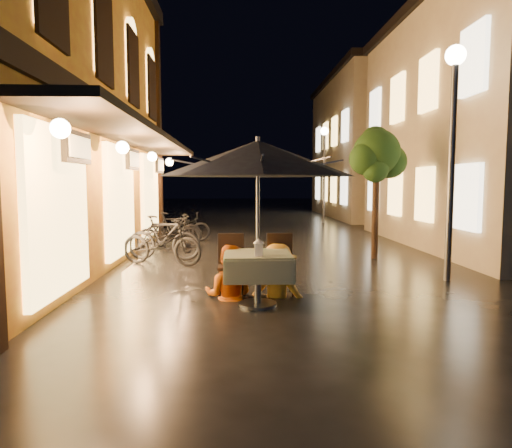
{
  "coord_description": "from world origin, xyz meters",
  "views": [
    {
      "loc": [
        -0.9,
        -6.13,
        1.81
      ],
      "look_at": [
        -0.58,
        1.04,
        1.15
      ],
      "focal_mm": 32.0,
      "sensor_mm": 36.0,
      "label": 1
    }
  ],
  "objects_px": {
    "person_orange": "(229,246)",
    "bicycle_0": "(162,243)",
    "person_yellow": "(278,245)",
    "streetlamp_near": "(453,120)",
    "table_lantern": "(259,246)",
    "patio_umbrella": "(258,158)",
    "cafe_table": "(258,266)"
  },
  "relations": [
    {
      "from": "person_orange",
      "to": "bicycle_0",
      "type": "xyz_separation_m",
      "value": [
        -1.51,
        2.89,
        -0.32
      ]
    },
    {
      "from": "person_yellow",
      "to": "person_orange",
      "type": "bearing_deg",
      "value": 21.51
    },
    {
      "from": "person_yellow",
      "to": "streetlamp_near",
      "type": "bearing_deg",
      "value": -146.83
    },
    {
      "from": "table_lantern",
      "to": "person_orange",
      "type": "relative_size",
      "value": 0.15
    },
    {
      "from": "patio_umbrella",
      "to": "table_lantern",
      "type": "xyz_separation_m",
      "value": [
        -0.0,
        -0.27,
        -1.23
      ]
    },
    {
      "from": "cafe_table",
      "to": "person_yellow",
      "type": "height_order",
      "value": "person_yellow"
    },
    {
      "from": "patio_umbrella",
      "to": "person_yellow",
      "type": "relative_size",
      "value": 1.74
    },
    {
      "from": "patio_umbrella",
      "to": "table_lantern",
      "type": "relative_size",
      "value": 11.35
    },
    {
      "from": "streetlamp_near",
      "to": "cafe_table",
      "type": "xyz_separation_m",
      "value": [
        -3.58,
        -1.56,
        -2.33
      ]
    },
    {
      "from": "streetlamp_near",
      "to": "person_orange",
      "type": "xyz_separation_m",
      "value": [
        -4.02,
        -1.06,
        -2.1
      ]
    },
    {
      "from": "person_orange",
      "to": "person_yellow",
      "type": "distance_m",
      "value": 0.79
    },
    {
      "from": "streetlamp_near",
      "to": "bicycle_0",
      "type": "height_order",
      "value": "streetlamp_near"
    },
    {
      "from": "bicycle_0",
      "to": "cafe_table",
      "type": "bearing_deg",
      "value": -131.49
    },
    {
      "from": "streetlamp_near",
      "to": "patio_umbrella",
      "type": "xyz_separation_m",
      "value": [
        -3.58,
        -1.56,
        -0.77
      ]
    },
    {
      "from": "patio_umbrella",
      "to": "person_orange",
      "type": "relative_size",
      "value": 1.74
    },
    {
      "from": "table_lantern",
      "to": "person_yellow",
      "type": "bearing_deg",
      "value": 67.65
    },
    {
      "from": "streetlamp_near",
      "to": "patio_umbrella",
      "type": "relative_size",
      "value": 1.49
    },
    {
      "from": "patio_umbrella",
      "to": "table_lantern",
      "type": "distance_m",
      "value": 1.26
    },
    {
      "from": "patio_umbrella",
      "to": "table_lantern",
      "type": "height_order",
      "value": "patio_umbrella"
    },
    {
      "from": "cafe_table",
      "to": "person_yellow",
      "type": "xyz_separation_m",
      "value": [
        0.35,
        0.57,
        0.23
      ]
    },
    {
      "from": "person_orange",
      "to": "patio_umbrella",
      "type": "bearing_deg",
      "value": 143.47
    },
    {
      "from": "streetlamp_near",
      "to": "person_yellow",
      "type": "bearing_deg",
      "value": -163.03
    },
    {
      "from": "table_lantern",
      "to": "patio_umbrella",
      "type": "bearing_deg",
      "value": 90.0
    },
    {
      "from": "person_orange",
      "to": "bicycle_0",
      "type": "distance_m",
      "value": 3.27
    },
    {
      "from": "table_lantern",
      "to": "cafe_table",
      "type": "bearing_deg",
      "value": 90.0
    },
    {
      "from": "patio_umbrella",
      "to": "person_yellow",
      "type": "height_order",
      "value": "patio_umbrella"
    },
    {
      "from": "cafe_table",
      "to": "patio_umbrella",
      "type": "bearing_deg",
      "value": -45.0
    },
    {
      "from": "table_lantern",
      "to": "person_orange",
      "type": "distance_m",
      "value": 0.89
    },
    {
      "from": "patio_umbrella",
      "to": "person_orange",
      "type": "height_order",
      "value": "patio_umbrella"
    },
    {
      "from": "table_lantern",
      "to": "person_yellow",
      "type": "xyz_separation_m",
      "value": [
        0.35,
        0.85,
        -0.1
      ]
    },
    {
      "from": "streetlamp_near",
      "to": "bicycle_0",
      "type": "relative_size",
      "value": 2.24
    },
    {
      "from": "patio_umbrella",
      "to": "person_yellow",
      "type": "xyz_separation_m",
      "value": [
        0.35,
        0.57,
        -1.33
      ]
    }
  ]
}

